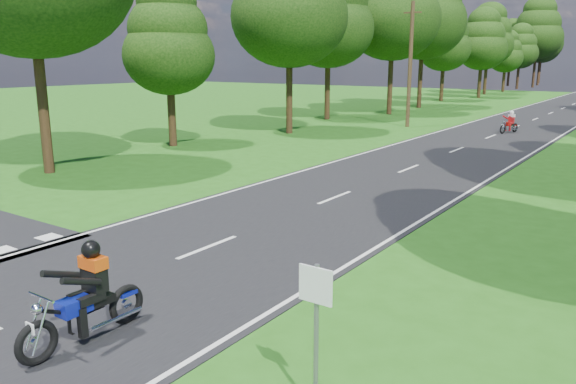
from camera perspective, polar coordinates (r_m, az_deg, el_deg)
The scene contains 7 objects.
ground at distance 12.19m, azimuth -14.59°, elevation -8.03°, with size 160.00×160.00×0.00m, color #215613.
main_road at distance 58.13m, azimuth 26.18°, elevation 7.64°, with size 7.00×140.00×0.02m, color black.
road_markings at distance 56.30m, azimuth 25.74°, elevation 7.56°, with size 7.40×140.00×0.01m.
telegraph_pole at distance 38.26m, azimuth 12.31°, elevation 12.56°, with size 1.20×0.26×8.00m.
road_sign at distance 6.89m, azimuth 2.85°, elevation -12.51°, with size 0.45×0.07×2.00m.
rider_near_blue at distance 9.34m, azimuth -20.17°, elevation -9.67°, with size 0.65×1.94×1.62m, color #0D1997, non-canonical shape.
rider_far_red at distance 36.76m, azimuth 21.57°, elevation 6.65°, with size 0.54×1.62×1.35m, color #B1100D, non-canonical shape.
Camera 1 is at (8.75, -7.30, 4.34)m, focal length 35.00 mm.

